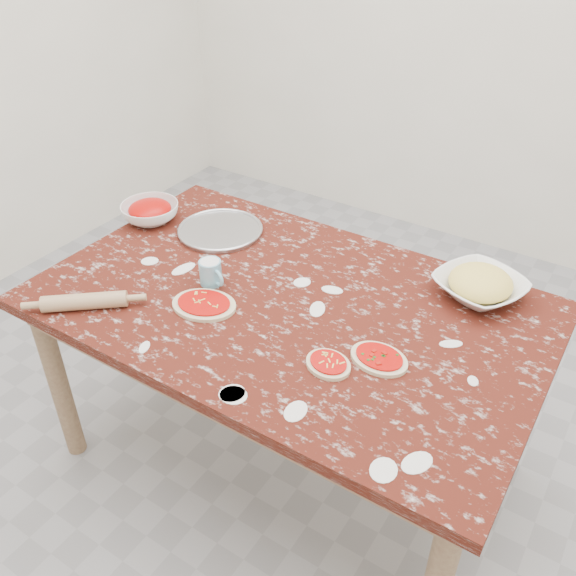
# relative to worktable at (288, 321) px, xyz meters

# --- Properties ---
(ground) EXTENTS (4.00, 4.00, 0.00)m
(ground) POSITION_rel_worktable_xyz_m (0.00, 0.00, -0.67)
(ground) COLOR gray
(worktable) EXTENTS (1.60, 1.00, 0.75)m
(worktable) POSITION_rel_worktable_xyz_m (0.00, 0.00, 0.00)
(worktable) COLOR #40130C
(worktable) RESTS_ON ground
(pizza_tray) EXTENTS (0.39, 0.39, 0.01)m
(pizza_tray) POSITION_rel_worktable_xyz_m (-0.45, 0.23, 0.09)
(pizza_tray) COLOR #B2B2B7
(pizza_tray) RESTS_ON worktable
(sauce_bowl) EXTENTS (0.29, 0.29, 0.07)m
(sauce_bowl) POSITION_rel_worktable_xyz_m (-0.74, 0.16, 0.12)
(sauce_bowl) COLOR white
(sauce_bowl) RESTS_ON worktable
(cheese_bowl) EXTENTS (0.35, 0.35, 0.07)m
(cheese_bowl) POSITION_rel_worktable_xyz_m (0.50, 0.36, 0.12)
(cheese_bowl) COLOR white
(cheese_bowl) RESTS_ON worktable
(flour_mug) EXTENTS (0.11, 0.07, 0.09)m
(flour_mug) POSITION_rel_worktable_xyz_m (-0.27, -0.06, 0.13)
(flour_mug) COLOR #71B5CE
(flour_mug) RESTS_ON worktable
(pizza_left) EXTENTS (0.24, 0.21, 0.02)m
(pizza_left) POSITION_rel_worktable_xyz_m (-0.21, -0.17, 0.09)
(pizza_left) COLOR beige
(pizza_left) RESTS_ON worktable
(pizza_mid) EXTENTS (0.16, 0.14, 0.02)m
(pizza_mid) POSITION_rel_worktable_xyz_m (0.26, -0.20, 0.09)
(pizza_mid) COLOR beige
(pizza_mid) RESTS_ON worktable
(pizza_right) EXTENTS (0.18, 0.14, 0.02)m
(pizza_right) POSITION_rel_worktable_xyz_m (0.37, -0.10, 0.09)
(pizza_right) COLOR beige
(pizza_right) RESTS_ON worktable
(rolling_pin) EXTENTS (0.23, 0.21, 0.05)m
(rolling_pin) POSITION_rel_worktable_xyz_m (-0.51, -0.38, 0.11)
(rolling_pin) COLOR tan
(rolling_pin) RESTS_ON worktable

